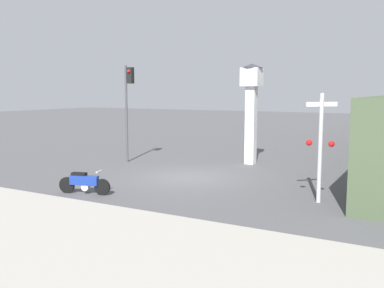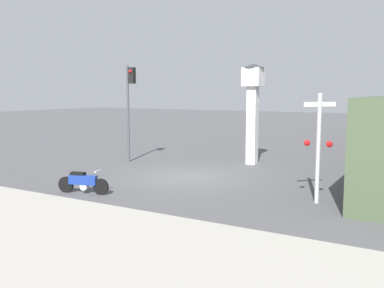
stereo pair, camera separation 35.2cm
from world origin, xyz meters
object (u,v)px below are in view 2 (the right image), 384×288
Objects in this scene: railroad_crossing_signal at (318,144)px; clock_tower at (253,99)px; motorcycle at (83,182)px; traffic_light at (130,97)px.

clock_tower is at bearing 127.92° from railroad_crossing_signal.
motorcycle is at bearing -107.55° from clock_tower.
motorcycle is 7.54m from traffic_light.
traffic_light is 10.99m from railroad_crossing_signal.
railroad_crossing_signal is (7.46, 2.81, 1.52)m from motorcycle.
motorcycle is 0.38× the size of clock_tower.
railroad_crossing_signal is (10.31, -3.53, -1.39)m from traffic_light.
clock_tower is 6.15m from traffic_light.
traffic_light is at bearing 161.11° from railroad_crossing_signal.
traffic_light is at bearing -156.28° from clock_tower.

